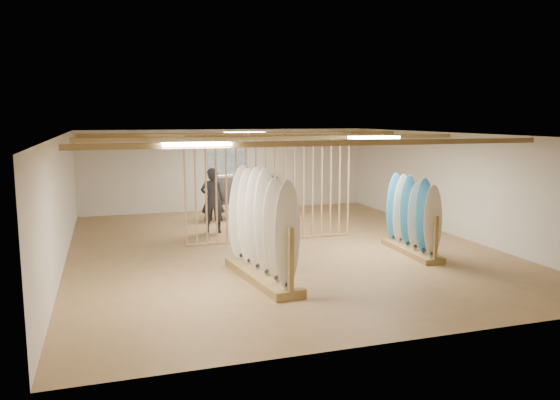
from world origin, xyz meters
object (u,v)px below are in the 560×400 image
object	(u,v)px
shopper_a	(213,196)
clothing_rack_a	(232,190)
rack_left	(262,243)
shopper_b	(244,189)
clothing_rack_b	(259,189)
rack_right	(412,228)

from	to	relation	value
shopper_a	clothing_rack_a	bearing A→B (deg)	-103.09
rack_left	shopper_b	world-z (taller)	rack_left
clothing_rack_b	shopper_b	xyz separation A→B (m)	(-0.57, -0.33, 0.07)
clothing_rack_b	shopper_b	world-z (taller)	shopper_b
rack_right	clothing_rack_b	size ratio (longest dim) A/B	1.60
rack_left	shopper_a	distance (m)	4.82
rack_right	clothing_rack_b	world-z (taller)	rack_right
rack_right	shopper_a	bearing A→B (deg)	139.54
rack_right	clothing_rack_b	xyz separation A→B (m)	(-2.18, 5.66, 0.30)
rack_left	shopper_b	distance (m)	6.47
clothing_rack_b	rack_right	bearing A→B (deg)	-76.60
shopper_a	shopper_b	world-z (taller)	shopper_a
clothing_rack_b	rack_left	bearing A→B (deg)	-112.82
rack_right	rack_left	bearing A→B (deg)	-163.00
shopper_a	rack_right	bearing A→B (deg)	153.54
shopper_b	clothing_rack_b	bearing A→B (deg)	41.05
clothing_rack_a	shopper_b	distance (m)	0.38
rack_left	shopper_a	xyz separation A→B (m)	(-0.06, 4.81, 0.29)
shopper_b	clothing_rack_a	bearing A→B (deg)	176.70
rack_left	clothing_rack_a	xyz separation A→B (m)	(0.87, 6.44, 0.22)
rack_right	clothing_rack_a	xyz separation A→B (m)	(-3.12, 5.42, 0.35)
rack_left	clothing_rack_b	size ratio (longest dim) A/B	1.96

